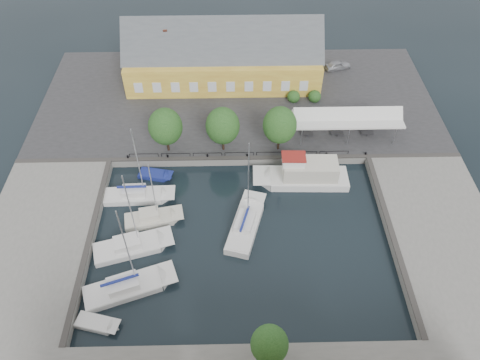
# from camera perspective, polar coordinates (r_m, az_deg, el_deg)

# --- Properties ---
(ground) EXTENTS (140.00, 140.00, 0.00)m
(ground) POSITION_cam_1_polar(r_m,az_deg,el_deg) (52.61, 0.14, -5.84)
(ground) COLOR black
(ground) RESTS_ON ground
(north_quay) EXTENTS (56.00, 26.00, 1.00)m
(north_quay) POSITION_cam_1_polar(r_m,az_deg,el_deg) (68.94, -0.30, 9.62)
(north_quay) COLOR #2D2D30
(north_quay) RESTS_ON ground
(west_quay) EXTENTS (12.00, 24.00, 1.00)m
(west_quay) POSITION_cam_1_polar(r_m,az_deg,el_deg) (55.22, -23.47, -7.04)
(west_quay) COLOR slate
(west_quay) RESTS_ON ground
(east_quay) EXTENTS (12.00, 24.00, 1.00)m
(east_quay) POSITION_cam_1_polar(r_m,az_deg,el_deg) (55.85, 23.53, -6.29)
(east_quay) COLOR slate
(east_quay) RESTS_ON ground
(quay_edge_fittings) EXTENTS (56.00, 24.72, 0.40)m
(quay_edge_fittings) POSITION_cam_1_polar(r_m,az_deg,el_deg) (54.89, 0.05, -1.26)
(quay_edge_fittings) COLOR #383533
(quay_edge_fittings) RESTS_ON north_quay
(warehouse) EXTENTS (28.56, 14.00, 9.55)m
(warehouse) POSITION_cam_1_polar(r_m,az_deg,el_deg) (71.23, -2.54, 14.69)
(warehouse) COLOR gold
(warehouse) RESTS_ON north_quay
(tent_canopy) EXTENTS (14.00, 4.00, 2.83)m
(tent_canopy) POSITION_cam_1_polar(r_m,az_deg,el_deg) (62.04, 12.98, 7.26)
(tent_canopy) COLOR white
(tent_canopy) RESTS_ON north_quay
(quay_trees) EXTENTS (18.20, 4.20, 6.30)m
(quay_trees) POSITION_cam_1_polar(r_m,az_deg,el_deg) (57.57, -2.13, 6.61)
(quay_trees) COLOR black
(quay_trees) RESTS_ON north_quay
(car_silver) EXTENTS (4.34, 2.69, 1.38)m
(car_silver) POSITION_cam_1_polar(r_m,az_deg,el_deg) (76.10, 11.81, 13.55)
(car_silver) COLOR #B2B4BA
(car_silver) RESTS_ON north_quay
(car_red) EXTENTS (1.50, 3.87, 1.26)m
(car_red) POSITION_cam_1_polar(r_m,az_deg,el_deg) (63.63, -2.29, 7.29)
(car_red) COLOR maroon
(car_red) RESTS_ON north_quay
(center_sailboat) EXTENTS (5.02, 9.28, 12.39)m
(center_sailboat) POSITION_cam_1_polar(r_m,az_deg,el_deg) (52.37, 0.70, -5.54)
(center_sailboat) COLOR silver
(center_sailboat) RESTS_ON ground
(trawler) EXTENTS (11.81, 3.78, 5.00)m
(trawler) POSITION_cam_1_polar(r_m,az_deg,el_deg) (57.15, 7.87, 0.53)
(trawler) COLOR silver
(trawler) RESTS_ON ground
(west_boat_a) EXTENTS (8.47, 2.61, 11.13)m
(west_boat_a) POSITION_cam_1_polar(r_m,az_deg,el_deg) (56.60, -12.32, -1.96)
(west_boat_a) COLOR silver
(west_boat_a) RESTS_ON ground
(west_boat_b) EXTENTS (6.88, 3.46, 9.31)m
(west_boat_b) POSITION_cam_1_polar(r_m,az_deg,el_deg) (53.95, -10.60, -4.73)
(west_boat_b) COLOR beige
(west_boat_b) RESTS_ON ground
(west_boat_c) EXTENTS (8.88, 4.96, 11.54)m
(west_boat_c) POSITION_cam_1_polar(r_m,az_deg,el_deg) (52.00, -13.05, -7.99)
(west_boat_c) COLOR silver
(west_boat_c) RESTS_ON ground
(west_boat_d) EXTENTS (9.59, 5.70, 12.32)m
(west_boat_d) POSITION_cam_1_polar(r_m,az_deg,el_deg) (49.23, -13.47, -12.65)
(west_boat_d) COLOR silver
(west_boat_d) RESTS_ON ground
(launch_sw) EXTENTS (4.46, 2.59, 0.98)m
(launch_sw) POSITION_cam_1_polar(r_m,az_deg,el_deg) (48.17, -17.00, -16.47)
(launch_sw) COLOR silver
(launch_sw) RESTS_ON ground
(launch_nw) EXTENTS (4.42, 2.50, 0.88)m
(launch_nw) POSITION_cam_1_polar(r_m,az_deg,el_deg) (58.88, -10.30, 0.54)
(launch_nw) COLOR navy
(launch_nw) RESTS_ON ground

